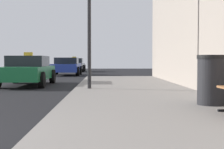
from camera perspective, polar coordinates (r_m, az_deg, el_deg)
sidewalk at (r=4.28m, az=12.78°, el=-11.31°), size 4.00×32.00×0.15m
trash_bin at (r=7.45m, az=16.34°, el=-0.84°), size 0.63×0.63×1.04m
car_green at (r=15.07m, az=-13.92°, el=0.68°), size 1.94×4.41×1.43m
car_blue at (r=24.72m, az=-7.62°, el=1.37°), size 2.02×4.09×1.27m
car_silver at (r=32.83m, az=-6.36°, el=1.63°), size 2.04×4.33×1.43m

